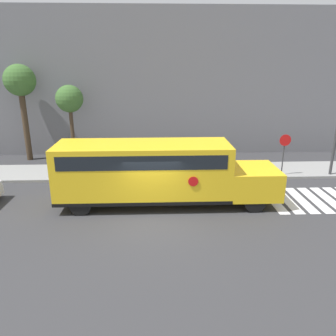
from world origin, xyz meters
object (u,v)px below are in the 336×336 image
at_px(tree_far_sidewalk, 70,100).
at_px(tree_near_sidewalk, 20,84).
at_px(stop_sign, 284,150).
at_px(school_bus, 155,170).

bearing_deg(tree_far_sidewalk, tree_near_sidewalk, 176.55).
height_order(stop_sign, tree_far_sidewalk, tree_far_sidewalk).
distance_m(stop_sign, tree_near_sidewalk, 17.20).
xyz_separation_m(stop_sign, tree_far_sidewalk, (-13.11, 4.18, 2.43)).
distance_m(school_bus, tree_far_sidewalk, 9.84).
height_order(school_bus, tree_far_sidewalk, tree_far_sidewalk).
bearing_deg(stop_sign, tree_far_sidewalk, 162.31).
bearing_deg(tree_far_sidewalk, stop_sign, -17.69).
xyz_separation_m(tree_near_sidewalk, tree_far_sidewalk, (3.16, -0.19, -1.05)).
bearing_deg(tree_near_sidewalk, school_bus, -41.87).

